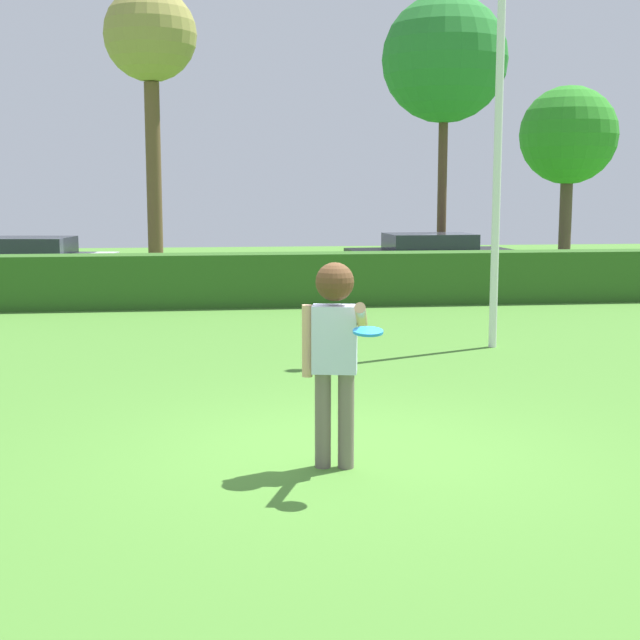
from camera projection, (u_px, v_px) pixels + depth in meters
ground_plane at (347, 454)px, 8.26m from camera, size 60.00×60.00×0.00m
person at (335, 339)px, 7.69m from camera, size 0.55×0.80×1.78m
frisbee at (368, 332)px, 7.07m from camera, size 0.24×0.24×0.05m
lamppost at (499, 107)px, 13.34m from camera, size 0.24×0.24×6.56m
hedge_row at (267, 279)px, 18.72m from camera, size 20.95×0.90×1.08m
parked_car_silver at (25, 261)px, 21.76m from camera, size 4.40×2.28×1.25m
parked_car_black at (429, 255)px, 23.52m from camera, size 4.27×1.96×1.25m
willow_tree at (569, 136)px, 29.24m from camera, size 3.15×3.15×5.70m
maple_tree at (445, 60)px, 24.48m from camera, size 3.41×3.41×7.58m
bare_elm_tree at (150, 43)px, 22.90m from camera, size 2.35×2.35×7.44m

